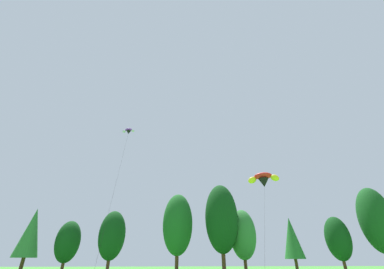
% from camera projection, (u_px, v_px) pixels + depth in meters
% --- Properties ---
extents(treeline_tree_c, '(3.96, 3.96, 10.73)m').
position_uv_depth(treeline_tree_c, '(31.00, 232.00, 41.94)').
color(treeline_tree_c, '#472D19').
rests_on(treeline_tree_c, ground_plane).
extents(treeline_tree_d, '(4.21, 4.21, 8.92)m').
position_uv_depth(treeline_tree_d, '(68.00, 242.00, 43.50)').
color(treeline_tree_d, '#472D19').
rests_on(treeline_tree_d, ground_plane).
extents(treeline_tree_e, '(4.68, 4.68, 10.66)m').
position_uv_depth(treeline_tree_e, '(112.00, 235.00, 43.81)').
color(treeline_tree_e, '#472D19').
rests_on(treeline_tree_e, ground_plane).
extents(treeline_tree_f, '(5.60, 5.60, 14.07)m').
position_uv_depth(treeline_tree_f, '(178.00, 224.00, 45.79)').
color(treeline_tree_f, '#472D19').
rests_on(treeline_tree_f, ground_plane).
extents(treeline_tree_g, '(5.99, 5.99, 15.50)m').
position_uv_depth(treeline_tree_g, '(221.00, 218.00, 44.79)').
color(treeline_tree_g, '#472D19').
rests_on(treeline_tree_g, ground_plane).
extents(treeline_tree_h, '(4.79, 4.79, 11.07)m').
position_uv_depth(treeline_tree_h, '(243.00, 234.00, 44.86)').
color(treeline_tree_h, '#472D19').
rests_on(treeline_tree_h, ground_plane).
extents(treeline_tree_i, '(3.82, 3.82, 10.11)m').
position_uv_depth(treeline_tree_i, '(292.00, 238.00, 47.37)').
color(treeline_tree_i, '#472D19').
rests_on(treeline_tree_i, ground_plane).
extents(treeline_tree_j, '(4.56, 4.56, 10.21)m').
position_uv_depth(treeline_tree_j, '(338.00, 238.00, 46.92)').
color(treeline_tree_j, '#472D19').
rests_on(treeline_tree_j, ground_plane).
extents(treeline_tree_k, '(6.00, 6.00, 15.54)m').
position_uv_depth(treeline_tree_k, '(376.00, 219.00, 46.64)').
color(treeline_tree_k, '#472D19').
rests_on(treeline_tree_k, ground_plane).
extents(parafoil_kite_high_purple, '(2.06, 11.06, 19.60)m').
position_uv_depth(parafoil_kite_high_purple, '(129.00, 131.00, 37.61)').
color(parafoil_kite_high_purple, purple).
extents(parafoil_kite_mid_red_yellow, '(7.21, 12.18, 11.20)m').
position_uv_depth(parafoil_kite_mid_red_yellow, '(263.00, 179.00, 30.43)').
color(parafoil_kite_mid_red_yellow, red).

